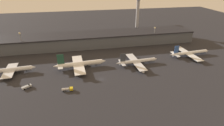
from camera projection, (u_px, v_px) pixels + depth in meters
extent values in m
plane|color=#26262B|center=(102.00, 79.00, 136.92)|extent=(600.00, 600.00, 0.00)
cube|color=#4C515B|center=(92.00, 40.00, 200.80)|extent=(237.33, 28.36, 12.55)
cube|color=black|center=(92.00, 34.00, 197.70)|extent=(237.33, 30.36, 1.20)
cylinder|color=silver|center=(12.00, 70.00, 143.38)|extent=(31.08, 5.76, 3.73)
cylinder|color=#333842|center=(12.00, 70.00, 143.68)|extent=(29.50, 5.10, 3.17)
cone|color=silver|center=(33.00, 67.00, 147.21)|extent=(4.70, 3.83, 3.54)
cube|color=silver|center=(10.00, 70.00, 143.24)|extent=(9.92, 26.76, 0.36)
cylinder|color=gray|center=(14.00, 68.00, 150.37)|extent=(4.23, 2.32, 2.05)
cylinder|color=gray|center=(9.00, 76.00, 137.68)|extent=(4.23, 2.32, 2.05)
cylinder|color=black|center=(27.00, 71.00, 147.10)|extent=(0.50, 0.50, 1.68)
cylinder|color=black|center=(11.00, 72.00, 145.53)|extent=(0.50, 0.50, 1.68)
cylinder|color=black|center=(10.00, 74.00, 142.96)|extent=(0.50, 0.50, 1.68)
cylinder|color=white|center=(80.00, 64.00, 152.48)|extent=(38.55, 6.52, 4.01)
cylinder|color=#ADB2B7|center=(81.00, 64.00, 152.80)|extent=(36.60, 5.80, 3.40)
cone|color=white|center=(103.00, 61.00, 157.19)|extent=(5.05, 4.11, 3.80)
cone|color=white|center=(56.00, 66.00, 147.60)|extent=(6.22, 3.79, 3.40)
cube|color=#1E4738|center=(60.00, 59.00, 145.89)|extent=(5.62, 0.77, 8.75)
cube|color=white|center=(60.00, 65.00, 148.32)|extent=(4.88, 13.58, 0.24)
cube|color=white|center=(78.00, 65.00, 152.27)|extent=(11.23, 37.57, 0.36)
cylinder|color=gray|center=(79.00, 61.00, 162.09)|extent=(4.54, 2.49, 2.20)
cylinder|color=gray|center=(81.00, 71.00, 144.20)|extent=(4.54, 2.49, 2.20)
cylinder|color=black|center=(96.00, 65.00, 156.89)|extent=(0.50, 0.50, 1.80)
cylinder|color=black|center=(78.00, 66.00, 154.73)|extent=(0.50, 0.50, 1.80)
cylinder|color=black|center=(79.00, 68.00, 151.97)|extent=(0.50, 0.50, 1.80)
cylinder|color=silver|center=(138.00, 61.00, 158.72)|extent=(34.04, 5.47, 3.25)
cylinder|color=#333842|center=(138.00, 62.00, 158.98)|extent=(32.31, 4.88, 2.76)
cone|color=silver|center=(155.00, 59.00, 162.86)|extent=(4.09, 3.34, 3.09)
cone|color=silver|center=(119.00, 63.00, 154.44)|extent=(5.04, 3.08, 2.76)
cube|color=#333842|center=(123.00, 58.00, 153.04)|extent=(4.56, 0.70, 7.38)
cube|color=silver|center=(122.00, 63.00, 155.06)|extent=(4.09, 13.12, 0.24)
cube|color=silver|center=(136.00, 62.00, 158.51)|extent=(9.50, 36.31, 0.36)
cylinder|color=gray|center=(133.00, 58.00, 167.93)|extent=(3.68, 2.02, 1.79)
cylinder|color=gray|center=(141.00, 68.00, 150.60)|extent=(3.68, 2.02, 1.79)
cylinder|color=black|center=(149.00, 62.00, 162.52)|extent=(0.50, 0.50, 1.46)
cylinder|color=black|center=(135.00, 63.00, 160.51)|extent=(0.50, 0.50, 1.46)
cylinder|color=black|center=(136.00, 64.00, 158.27)|extent=(0.50, 0.50, 1.46)
cylinder|color=white|center=(190.00, 53.00, 175.50)|extent=(38.44, 5.81, 3.30)
cylinder|color=#2D519E|center=(190.00, 53.00, 175.76)|extent=(36.50, 5.19, 2.80)
cone|color=white|center=(207.00, 51.00, 180.14)|extent=(4.15, 3.39, 3.13)
cone|color=white|center=(172.00, 55.00, 170.70)|extent=(5.12, 3.12, 2.80)
cube|color=#2D519E|center=(177.00, 49.00, 169.33)|extent=(4.63, 0.70, 7.56)
cube|color=white|center=(175.00, 54.00, 171.38)|extent=(4.17, 13.51, 0.24)
cube|color=white|center=(188.00, 53.00, 175.24)|extent=(9.68, 37.40, 0.36)
cylinder|color=gray|center=(183.00, 50.00, 184.96)|extent=(3.74, 2.05, 1.81)
cylinder|color=gray|center=(196.00, 59.00, 167.10)|extent=(3.74, 2.05, 1.81)
cylinder|color=black|center=(201.00, 54.00, 179.67)|extent=(0.50, 0.50, 1.48)
cylinder|color=black|center=(187.00, 55.00, 177.27)|extent=(0.50, 0.50, 1.48)
cylinder|color=black|center=(189.00, 56.00, 175.00)|extent=(0.50, 0.50, 1.48)
cube|color=#9EA3A8|center=(27.00, 87.00, 125.65)|extent=(6.85, 5.60, 1.22)
cube|color=black|center=(29.00, 84.00, 126.25)|extent=(1.46, 1.70, 0.80)
cylinder|color=black|center=(29.00, 86.00, 127.93)|extent=(1.06, 0.97, 0.90)
cylinder|color=black|center=(30.00, 87.00, 126.86)|extent=(1.06, 0.97, 0.90)
cylinder|color=black|center=(23.00, 88.00, 125.23)|extent=(1.06, 0.97, 0.90)
cylinder|color=black|center=(24.00, 89.00, 124.16)|extent=(1.06, 0.97, 0.90)
cube|color=white|center=(144.00, 69.00, 148.35)|extent=(2.71, 2.65, 1.73)
cube|color=silver|center=(144.00, 71.00, 145.43)|extent=(3.74, 4.33, 2.30)
cylinder|color=black|center=(143.00, 70.00, 148.94)|extent=(0.91, 1.04, 0.90)
cylinder|color=black|center=(145.00, 71.00, 148.47)|extent=(0.91, 1.04, 0.90)
cylinder|color=black|center=(142.00, 72.00, 145.64)|extent=(0.91, 1.04, 0.90)
cylinder|color=black|center=(144.00, 73.00, 145.17)|extent=(0.91, 1.04, 0.90)
cube|color=gold|center=(71.00, 89.00, 122.95)|extent=(2.23, 2.57, 1.71)
cylinder|color=#B7B7BC|center=(65.00, 89.00, 122.27)|extent=(4.89, 1.87, 1.81)
cylinder|color=black|center=(71.00, 89.00, 124.24)|extent=(0.89, 0.65, 0.88)
cylinder|color=black|center=(71.00, 91.00, 122.57)|extent=(0.89, 0.65, 0.88)
cylinder|color=black|center=(64.00, 90.00, 123.43)|extent=(0.89, 0.65, 0.88)
cylinder|color=black|center=(64.00, 92.00, 121.76)|extent=(0.89, 0.65, 0.88)
cylinder|color=slate|center=(22.00, 44.00, 177.26)|extent=(0.70, 0.70, 21.06)
sphere|color=beige|center=(19.00, 33.00, 172.23)|extent=(1.80, 1.80, 1.80)
cylinder|color=slate|center=(154.00, 36.00, 202.56)|extent=(0.70, 0.70, 18.95)
sphere|color=beige|center=(155.00, 28.00, 198.01)|extent=(1.80, 1.80, 1.80)
cylinder|color=#99999E|center=(137.00, 15.00, 252.18)|extent=(4.40, 4.40, 42.83)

